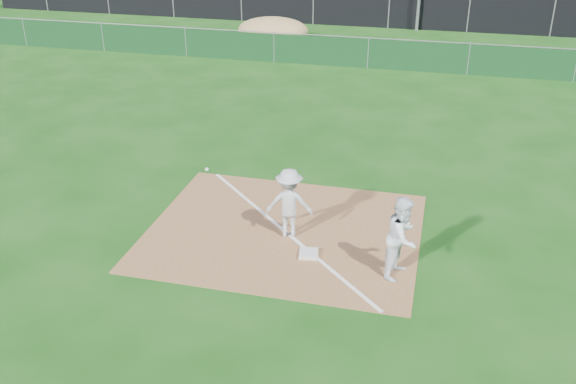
# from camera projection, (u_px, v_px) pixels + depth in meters

# --- Properties ---
(ground) EXTENTS (90.00, 90.00, 0.00)m
(ground) POSITION_uv_depth(u_px,v_px,m) (348.00, 106.00, 22.22)
(ground) COLOR #11420E
(ground) RESTS_ON ground
(infield_dirt) EXTENTS (6.00, 5.00, 0.02)m
(infield_dirt) POSITION_uv_depth(u_px,v_px,m) (284.00, 231.00, 14.39)
(infield_dirt) COLOR brown
(infield_dirt) RESTS_ON ground
(foul_line) EXTENTS (5.01, 5.01, 0.01)m
(foul_line) POSITION_uv_depth(u_px,v_px,m) (284.00, 230.00, 14.38)
(foul_line) COLOR white
(foul_line) RESTS_ON infield_dirt
(green_fence) EXTENTS (44.00, 0.05, 1.20)m
(green_fence) POSITION_uv_depth(u_px,v_px,m) (368.00, 54.00, 26.30)
(green_fence) COLOR black
(green_fence) RESTS_ON ground
(dirt_mound) EXTENTS (3.38, 2.60, 1.17)m
(dirt_mound) POSITION_uv_depth(u_px,v_px,m) (273.00, 30.00, 30.43)
(dirt_mound) COLOR #A07F4D
(dirt_mound) RESTS_ON ground
(black_fence) EXTENTS (46.00, 0.04, 1.80)m
(black_fence) POSITION_uv_depth(u_px,v_px,m) (389.00, 11.00, 33.12)
(black_fence) COLOR black
(black_fence) RESTS_ON ground
(parking_lot) EXTENTS (46.00, 9.00, 0.01)m
(parking_lot) POSITION_uv_depth(u_px,v_px,m) (397.00, 10.00, 37.87)
(parking_lot) COLOR black
(parking_lot) RESTS_ON ground
(first_base) EXTENTS (0.45, 0.45, 0.08)m
(first_base) POSITION_uv_depth(u_px,v_px,m) (309.00, 253.00, 13.44)
(first_base) COLOR silver
(first_base) RESTS_ON infield_dirt
(play_at_first) EXTENTS (2.50, 0.75, 1.59)m
(play_at_first) POSITION_uv_depth(u_px,v_px,m) (289.00, 203.00, 13.86)
(play_at_first) COLOR silver
(play_at_first) RESTS_ON infield_dirt
(runner) EXTENTS (0.86, 0.98, 1.71)m
(runner) POSITION_uv_depth(u_px,v_px,m) (403.00, 237.00, 12.47)
(runner) COLOR white
(runner) RESTS_ON ground
(car_right) EXTENTS (4.40, 2.01, 1.25)m
(car_right) POSITION_uv_depth(u_px,v_px,m) (521.00, 7.00, 35.56)
(car_right) COLOR black
(car_right) RESTS_ON parking_lot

